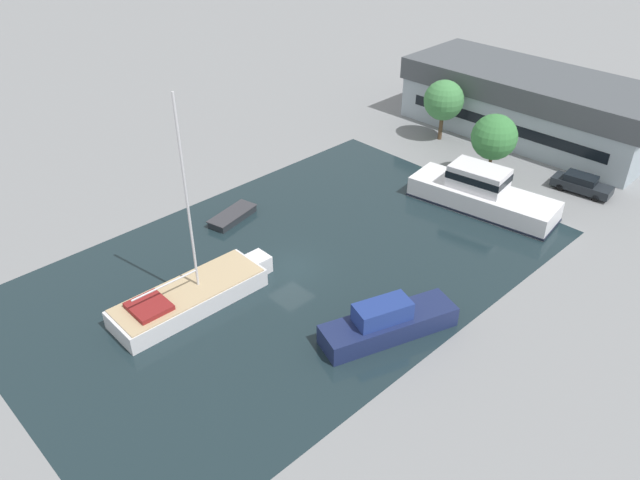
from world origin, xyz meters
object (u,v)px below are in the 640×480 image
(quay_tree_by_water, at_px, (494,137))
(sailboat_moored, at_px, (192,295))
(small_dinghy, at_px, (233,216))
(cabin_boat, at_px, (388,323))
(motor_cruiser, at_px, (481,194))
(warehouse_building, at_px, (530,104))
(quay_tree_near_building, at_px, (444,100))
(parked_car, at_px, (582,184))

(quay_tree_by_water, relative_size, sailboat_moored, 0.42)
(sailboat_moored, height_order, small_dinghy, sailboat_moored)
(sailboat_moored, distance_m, small_dinghy, 10.51)
(sailboat_moored, bearing_deg, cabin_boat, 33.70)
(motor_cruiser, bearing_deg, warehouse_building, 9.76)
(quay_tree_by_water, height_order, small_dinghy, quay_tree_by_water)
(quay_tree_by_water, height_order, cabin_boat, quay_tree_by_water)
(motor_cruiser, xyz_separation_m, cabin_boat, (4.78, -16.84, -0.34))
(quay_tree_near_building, distance_m, motor_cruiser, 13.73)
(quay_tree_by_water, bearing_deg, motor_cruiser, -63.77)
(warehouse_building, distance_m, quay_tree_by_water, 11.55)
(cabin_boat, bearing_deg, parked_car, 109.87)
(quay_tree_by_water, distance_m, small_dinghy, 22.64)
(quay_tree_by_water, bearing_deg, warehouse_building, 104.93)
(quay_tree_near_building, bearing_deg, warehouse_building, 54.60)
(warehouse_building, height_order, motor_cruiser, warehouse_building)
(quay_tree_near_building, height_order, parked_car, quay_tree_near_building)
(warehouse_building, relative_size, quay_tree_near_building, 4.21)
(warehouse_building, distance_m, sailboat_moored, 39.41)
(warehouse_building, relative_size, sailboat_moored, 1.78)
(quay_tree_by_water, distance_m, motor_cruiser, 5.84)
(motor_cruiser, bearing_deg, cabin_boat, -172.81)
(quay_tree_near_building, height_order, sailboat_moored, sailboat_moored)
(warehouse_building, distance_m, parked_car, 12.49)
(parked_car, relative_size, motor_cruiser, 0.41)
(warehouse_building, xyz_separation_m, quay_tree_by_water, (2.97, -11.13, 0.83))
(sailboat_moored, bearing_deg, quay_tree_by_water, 84.10)
(warehouse_building, height_order, sailboat_moored, sailboat_moored)
(quay_tree_near_building, relative_size, parked_car, 1.19)
(quay_tree_by_water, relative_size, cabin_boat, 0.68)
(motor_cruiser, bearing_deg, quay_tree_near_building, 41.75)
(warehouse_building, xyz_separation_m, parked_car, (9.64, -7.60, -2.32))
(sailboat_moored, bearing_deg, quay_tree_near_building, 99.26)
(small_dinghy, bearing_deg, quay_tree_by_water, 50.59)
(parked_car, xyz_separation_m, motor_cruiser, (-4.39, -8.17, 0.45))
(quay_tree_near_building, bearing_deg, cabin_boat, -59.19)
(quay_tree_near_building, distance_m, small_dinghy, 24.29)
(parked_car, xyz_separation_m, small_dinghy, (-16.63, -23.54, -0.49))
(warehouse_building, relative_size, small_dinghy, 5.54)
(warehouse_building, bearing_deg, quay_tree_near_building, -126.59)
(warehouse_building, height_order, parked_car, warehouse_building)
(motor_cruiser, xyz_separation_m, small_dinghy, (-12.24, -15.37, -0.93))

